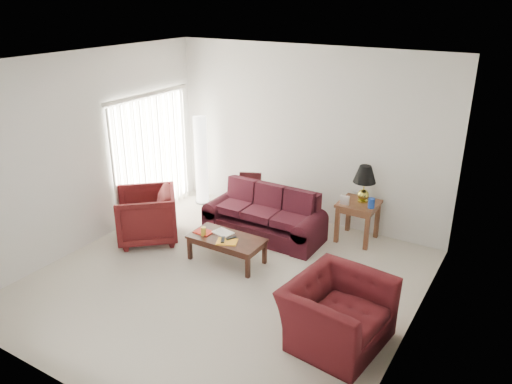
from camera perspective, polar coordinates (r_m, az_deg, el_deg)
floor at (r=7.13m, az=-3.60°, el=-10.07°), size 5.00×5.00×0.00m
blinds at (r=9.01m, az=-11.80°, el=4.08°), size 0.10×2.00×2.16m
sofa at (r=8.14m, az=0.90°, el=-2.53°), size 1.95×0.84×0.80m
throw_pillow at (r=8.76m, az=-0.67°, el=1.01°), size 0.42×0.32×0.39m
end_table at (r=8.22m, az=11.51°, el=-3.29°), size 0.61×0.61×0.66m
table_lamp at (r=8.02m, az=12.25°, el=0.90°), size 0.47×0.47×0.60m
clock at (r=7.95m, az=10.12°, el=-0.92°), size 0.14×0.06×0.14m
blue_canister at (r=7.90m, az=13.05°, el=-1.25°), size 0.12×0.12×0.16m
picture_frame at (r=8.31m, az=11.52°, el=0.02°), size 0.18×0.19×0.05m
floor_lamp at (r=9.35m, az=-6.29°, el=3.62°), size 0.28×0.28×1.70m
armchair_left at (r=8.21m, az=-12.40°, el=-2.65°), size 1.30×1.30×0.85m
armchair_right at (r=5.91m, az=9.27°, el=-13.48°), size 1.15×1.27×0.75m
coffee_table at (r=7.50m, az=-3.36°, el=-6.55°), size 1.24×0.85×0.39m
magazine_red at (r=7.59m, az=-6.02°, el=-4.56°), size 0.28×0.21×0.02m
magazine_white at (r=7.54m, az=-3.81°, el=-4.65°), size 0.32×0.27×0.02m
magazine_orange at (r=7.27m, az=-3.34°, el=-5.69°), size 0.36×0.32×0.02m
remote_a at (r=7.29m, az=-3.81°, el=-5.45°), size 0.13×0.17×0.02m
remote_b at (r=7.34m, az=-2.86°, el=-5.26°), size 0.12×0.16×0.02m
yellow_glass at (r=7.48m, az=-6.02°, el=-4.49°), size 0.09×0.09×0.13m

